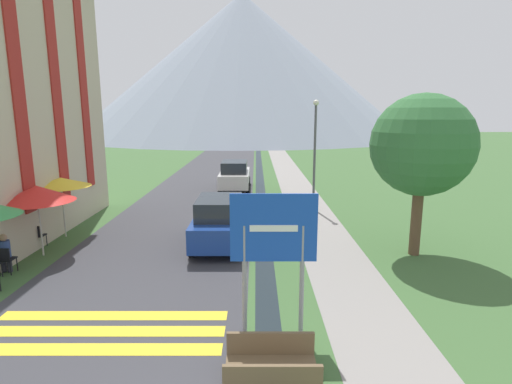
{
  "coord_description": "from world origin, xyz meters",
  "views": [
    {
      "loc": [
        0.92,
        -3.96,
        4.81
      ],
      "look_at": [
        0.9,
        10.0,
        2.04
      ],
      "focal_mm": 28.0,
      "sensor_mm": 36.0,
      "label": 1
    }
  ],
  "objects_px": {
    "cafe_umbrella_middle_red": "(38,194)",
    "person_seated_near": "(6,251)",
    "parked_car_far": "(235,175)",
    "cafe_chair_far_right": "(38,234)",
    "footbridge": "(272,369)",
    "cafe_umbrella_rear_yellow": "(62,182)",
    "cafe_chair_near_right": "(6,258)",
    "tree_by_path": "(423,146)",
    "road_sign": "(274,242)",
    "streetlamp": "(316,146)",
    "parked_car_near": "(221,221)"
  },
  "relations": [
    {
      "from": "cafe_chair_far_right",
      "to": "cafe_umbrella_rear_yellow",
      "type": "bearing_deg",
      "value": 59.62
    },
    {
      "from": "person_seated_near",
      "to": "footbridge",
      "type": "bearing_deg",
      "value": -32.55
    },
    {
      "from": "parked_car_near",
      "to": "parked_car_far",
      "type": "xyz_separation_m",
      "value": [
        -0.04,
        11.1,
        0.0
      ]
    },
    {
      "from": "cafe_chair_near_right",
      "to": "streetlamp",
      "type": "xyz_separation_m",
      "value": [
        10.46,
        8.31,
        2.69
      ]
    },
    {
      "from": "road_sign",
      "to": "cafe_chair_near_right",
      "type": "height_order",
      "value": "road_sign"
    },
    {
      "from": "parked_car_far",
      "to": "cafe_chair_near_right",
      "type": "relative_size",
      "value": 5.15
    },
    {
      "from": "streetlamp",
      "to": "tree_by_path",
      "type": "bearing_deg",
      "value": -68.6
    },
    {
      "from": "cafe_chair_near_right",
      "to": "person_seated_near",
      "type": "height_order",
      "value": "person_seated_near"
    },
    {
      "from": "footbridge",
      "to": "person_seated_near",
      "type": "xyz_separation_m",
      "value": [
        -7.95,
        5.07,
        0.44
      ]
    },
    {
      "from": "footbridge",
      "to": "parked_car_far",
      "type": "bearing_deg",
      "value": 95.02
    },
    {
      "from": "person_seated_near",
      "to": "cafe_umbrella_middle_red",
      "type": "bearing_deg",
      "value": 76.37
    },
    {
      "from": "cafe_chair_far_right",
      "to": "parked_car_near",
      "type": "bearing_deg",
      "value": -13.58
    },
    {
      "from": "cafe_chair_far_right",
      "to": "person_seated_near",
      "type": "distance_m",
      "value": 2.22
    },
    {
      "from": "streetlamp",
      "to": "tree_by_path",
      "type": "relative_size",
      "value": 1.0
    },
    {
      "from": "cafe_umbrella_middle_red",
      "to": "footbridge",
      "type": "bearing_deg",
      "value": -40.68
    },
    {
      "from": "parked_car_near",
      "to": "cafe_umbrella_rear_yellow",
      "type": "relative_size",
      "value": 1.71
    },
    {
      "from": "person_seated_near",
      "to": "tree_by_path",
      "type": "distance_m",
      "value": 13.59
    },
    {
      "from": "footbridge",
      "to": "cafe_umbrella_middle_red",
      "type": "bearing_deg",
      "value": 139.32
    },
    {
      "from": "road_sign",
      "to": "streetlamp",
      "type": "distance_m",
      "value": 11.91
    },
    {
      "from": "cafe_umbrella_rear_yellow",
      "to": "parked_car_far",
      "type": "bearing_deg",
      "value": 58.49
    },
    {
      "from": "footbridge",
      "to": "cafe_umbrella_middle_red",
      "type": "distance_m",
      "value": 10.2
    },
    {
      "from": "person_seated_near",
      "to": "streetlamp",
      "type": "distance_m",
      "value": 13.58
    },
    {
      "from": "footbridge",
      "to": "cafe_chair_far_right",
      "type": "height_order",
      "value": "cafe_chair_far_right"
    },
    {
      "from": "parked_car_far",
      "to": "streetlamp",
      "type": "height_order",
      "value": "streetlamp"
    },
    {
      "from": "footbridge",
      "to": "cafe_umbrella_rear_yellow",
      "type": "relative_size",
      "value": 0.72
    },
    {
      "from": "cafe_umbrella_rear_yellow",
      "to": "cafe_chair_near_right",
      "type": "bearing_deg",
      "value": -90.36
    },
    {
      "from": "road_sign",
      "to": "cafe_umbrella_rear_yellow",
      "type": "height_order",
      "value": "road_sign"
    },
    {
      "from": "parked_car_far",
      "to": "streetlamp",
      "type": "xyz_separation_m",
      "value": [
        4.27,
        -5.51,
        2.29
      ]
    },
    {
      "from": "road_sign",
      "to": "streetlamp",
      "type": "bearing_deg",
      "value": 77.68
    },
    {
      "from": "road_sign",
      "to": "parked_car_far",
      "type": "distance_m",
      "value": 17.23
    },
    {
      "from": "parked_car_near",
      "to": "cafe_umbrella_rear_yellow",
      "type": "xyz_separation_m",
      "value": [
        -6.22,
        1.03,
        1.28
      ]
    },
    {
      "from": "road_sign",
      "to": "parked_car_near",
      "type": "xyz_separation_m",
      "value": [
        -1.69,
        5.99,
        -1.2
      ]
    },
    {
      "from": "cafe_umbrella_rear_yellow",
      "to": "tree_by_path",
      "type": "height_order",
      "value": "tree_by_path"
    },
    {
      "from": "cafe_umbrella_rear_yellow",
      "to": "road_sign",
      "type": "bearing_deg",
      "value": -41.62
    },
    {
      "from": "parked_car_far",
      "to": "person_seated_near",
      "type": "bearing_deg",
      "value": -114.8
    },
    {
      "from": "footbridge",
      "to": "cafe_chair_far_right",
      "type": "bearing_deg",
      "value": 138.25
    },
    {
      "from": "cafe_umbrella_middle_red",
      "to": "cafe_umbrella_rear_yellow",
      "type": "height_order",
      "value": "cafe_umbrella_middle_red"
    },
    {
      "from": "cafe_chair_near_right",
      "to": "tree_by_path",
      "type": "xyz_separation_m",
      "value": [
        13.03,
        1.76,
        3.24
      ]
    },
    {
      "from": "cafe_umbrella_middle_red",
      "to": "person_seated_near",
      "type": "bearing_deg",
      "value": -103.63
    },
    {
      "from": "cafe_umbrella_middle_red",
      "to": "streetlamp",
      "type": "bearing_deg",
      "value": 33.18
    },
    {
      "from": "parked_car_near",
      "to": "streetlamp",
      "type": "distance_m",
      "value": 7.38
    },
    {
      "from": "person_seated_near",
      "to": "tree_by_path",
      "type": "xyz_separation_m",
      "value": [
        13.14,
        1.58,
        3.09
      ]
    },
    {
      "from": "cafe_chair_near_right",
      "to": "tree_by_path",
      "type": "relative_size",
      "value": 0.16
    },
    {
      "from": "cafe_chair_far_right",
      "to": "tree_by_path",
      "type": "height_order",
      "value": "tree_by_path"
    },
    {
      "from": "road_sign",
      "to": "cafe_chair_far_right",
      "type": "relative_size",
      "value": 3.72
    },
    {
      "from": "cafe_umbrella_rear_yellow",
      "to": "streetlamp",
      "type": "relative_size",
      "value": 0.44
    },
    {
      "from": "parked_car_far",
      "to": "cafe_chair_far_right",
      "type": "xyz_separation_m",
      "value": [
        -6.51,
        -11.44,
        -0.4
      ]
    },
    {
      "from": "parked_car_near",
      "to": "streetlamp",
      "type": "bearing_deg",
      "value": 52.95
    },
    {
      "from": "parked_car_far",
      "to": "cafe_chair_far_right",
      "type": "height_order",
      "value": "parked_car_far"
    },
    {
      "from": "road_sign",
      "to": "footbridge",
      "type": "height_order",
      "value": "road_sign"
    }
  ]
}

